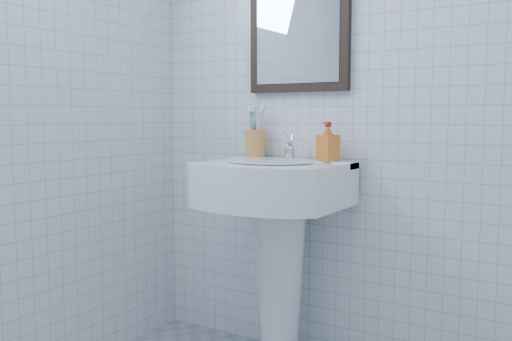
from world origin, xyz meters
The scene contains 6 objects.
wall_back centered at (0.00, 1.20, 1.25)m, with size 2.20×0.02×2.50m, color silver.
washbasin centered at (-0.33, 0.99, 0.63)m, with size 0.61×0.45×0.94m.
faucet centered at (-0.33, 1.10, 0.98)m, with size 0.05×0.11×0.13m.
toothbrush_cup centered at (-0.53, 1.12, 1.00)m, with size 0.11×0.11×0.13m, color orange, non-canonical shape.
soap_dispenser centered at (-0.14, 1.11, 1.02)m, with size 0.08×0.08×0.17m, color #DB5315.
wall_mirror centered at (-0.33, 1.18, 1.55)m, with size 0.50×0.04×0.62m.
Camera 1 is at (0.90, -1.18, 1.13)m, focal length 40.00 mm.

